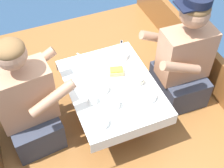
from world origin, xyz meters
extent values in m
plane|color=navy|center=(0.00, 0.00, 0.00)|extent=(60.00, 60.00, 0.00)
cube|color=brown|center=(0.00, 0.00, 0.13)|extent=(1.95, 3.06, 0.25)
cube|color=brown|center=(0.94, 0.00, 0.44)|extent=(0.06, 3.06, 0.37)
cylinder|color=#B2B2B7|center=(0.00, 0.08, 0.43)|extent=(0.07, 0.07, 0.36)
cube|color=brown|center=(0.00, 0.08, 0.62)|extent=(0.61, 0.81, 0.02)
cube|color=white|center=(0.00, 0.08, 0.64)|extent=(0.64, 0.84, 0.00)
cube|color=white|center=(0.00, -0.34, 0.58)|extent=(0.64, 0.00, 0.10)
cube|color=white|center=(0.00, 0.50, 0.58)|extent=(0.64, 0.00, 0.10)
cube|color=#333847|center=(-0.63, 0.14, 0.38)|extent=(0.40, 0.47, 0.26)
cube|color=tan|center=(-0.63, 0.14, 0.74)|extent=(0.42, 0.26, 0.45)
sphere|color=tan|center=(-0.63, 0.14, 1.11)|extent=(0.20, 0.20, 0.20)
ellipsoid|color=brown|center=(-0.63, 0.14, 1.16)|extent=(0.19, 0.19, 0.11)
cylinder|color=tan|center=(-0.49, 0.34, 0.81)|extent=(0.34, 0.10, 0.21)
cylinder|color=tan|center=(-0.46, -0.02, 0.81)|extent=(0.34, 0.10, 0.21)
cube|color=#333847|center=(0.63, 0.10, 0.38)|extent=(0.37, 0.45, 0.26)
cube|color=tan|center=(0.63, 0.10, 0.73)|extent=(0.41, 0.23, 0.44)
sphere|color=tan|center=(0.63, 0.10, 1.11)|extent=(0.22, 0.22, 0.22)
ellipsoid|color=brown|center=(0.63, 0.10, 1.16)|extent=(0.21, 0.21, 0.12)
cylinder|color=tan|center=(0.47, -0.08, 0.80)|extent=(0.34, 0.08, 0.21)
cylinder|color=tan|center=(0.48, 0.28, 0.80)|extent=(0.34, 0.08, 0.21)
cube|color=black|center=(0.53, 0.10, 1.19)|extent=(0.10, 0.15, 0.01)
cylinder|color=white|center=(0.08, 0.18, 0.64)|extent=(0.21, 0.21, 0.01)
cylinder|color=white|center=(-0.13, 0.29, 0.64)|extent=(0.18, 0.18, 0.01)
cube|color=tan|center=(0.08, 0.18, 0.67)|extent=(0.13, 0.11, 0.04)
cube|color=gold|center=(0.08, 0.18, 0.69)|extent=(0.11, 0.09, 0.01)
cylinder|color=white|center=(-0.09, 0.08, 0.66)|extent=(0.13, 0.13, 0.04)
cylinder|color=beige|center=(-0.09, 0.08, 0.67)|extent=(0.10, 0.10, 0.02)
cylinder|color=white|center=(0.19, -0.12, 0.66)|extent=(0.13, 0.13, 0.04)
cylinder|color=beige|center=(0.19, -0.12, 0.67)|extent=(0.11, 0.11, 0.02)
cylinder|color=white|center=(0.18, 0.36, 0.66)|extent=(0.14, 0.14, 0.04)
cylinder|color=beige|center=(0.18, 0.36, 0.67)|extent=(0.12, 0.12, 0.02)
cylinder|color=white|center=(-0.21, -0.20, 0.66)|extent=(0.13, 0.13, 0.04)
cylinder|color=beige|center=(-0.21, -0.20, 0.67)|extent=(0.11, 0.11, 0.02)
cylinder|color=white|center=(-0.19, -0.01, 0.67)|extent=(0.07, 0.07, 0.06)
torus|color=white|center=(-0.14, -0.01, 0.67)|extent=(0.04, 0.01, 0.04)
cylinder|color=#3D2314|center=(-0.19, -0.01, 0.68)|extent=(0.06, 0.06, 0.01)
cylinder|color=white|center=(-0.05, -0.11, 0.66)|extent=(0.07, 0.07, 0.05)
torus|color=white|center=(-0.01, -0.11, 0.67)|extent=(0.04, 0.01, 0.04)
cylinder|color=#3D2314|center=(-0.05, -0.11, 0.68)|extent=(0.06, 0.06, 0.01)
cylinder|color=silver|center=(0.20, 0.03, 0.66)|extent=(0.06, 0.06, 0.05)
cylinder|color=beige|center=(0.20, 0.03, 0.66)|extent=(0.07, 0.07, 0.03)
cube|color=silver|center=(-0.24, 0.10, 0.64)|extent=(0.08, 0.16, 0.00)
ellipsoid|color=silver|center=(-0.27, 0.16, 0.64)|extent=(0.04, 0.02, 0.01)
cube|color=silver|center=(0.23, 0.46, 0.64)|extent=(0.09, 0.15, 0.00)
cube|color=silver|center=(0.27, 0.52, 0.64)|extent=(0.03, 0.04, 0.00)
cube|color=silver|center=(0.03, 0.06, 0.64)|extent=(0.11, 0.14, 0.00)
cube|color=silver|center=(-0.09, 0.45, 0.64)|extent=(0.09, 0.16, 0.00)
camera|label=1|loc=(-0.59, -1.37, 2.36)|focal=50.00mm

